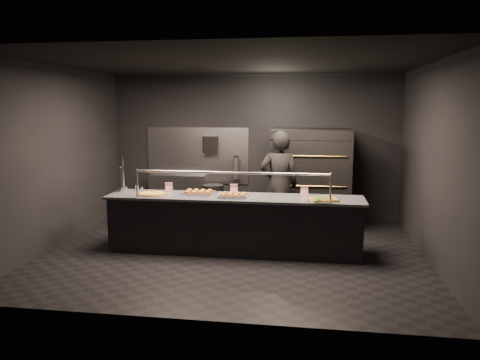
{
  "coord_description": "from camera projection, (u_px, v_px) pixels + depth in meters",
  "views": [
    {
      "loc": [
        1.19,
        -7.23,
        2.33
      ],
      "look_at": [
        0.07,
        0.2,
        1.15
      ],
      "focal_mm": 35.0,
      "sensor_mm": 36.0,
      "label": 1
    }
  ],
  "objects": [
    {
      "name": "pizza_oven",
      "position": [
        310.0,
        177.0,
        9.13
      ],
      "size": [
        1.5,
        1.23,
        1.91
      ],
      "color": "black",
      "rests_on": "ground"
    },
    {
      "name": "condiment_jar",
      "position": [
        138.0,
        189.0,
        7.9
      ],
      "size": [
        0.14,
        0.06,
        0.09
      ],
      "color": "silver",
      "rests_on": "service_counter"
    },
    {
      "name": "service_counter",
      "position": [
        234.0,
        224.0,
        7.53
      ],
      "size": [
        4.1,
        0.78,
        1.37
      ],
      "color": "black",
      "rests_on": "ground"
    },
    {
      "name": "worker",
      "position": [
        279.0,
        185.0,
        8.31
      ],
      "size": [
        0.78,
        0.59,
        1.92
      ],
      "primitive_type": "imported",
      "rotation": [
        0.0,
        0.0,
        3.35
      ],
      "color": "black",
      "rests_on": "ground"
    },
    {
      "name": "fire_extinguisher",
      "position": [
        236.0,
        168.0,
        9.83
      ],
      "size": [
        0.14,
        0.14,
        0.51
      ],
      "color": "#B2B2B7",
      "rests_on": "room"
    },
    {
      "name": "slider_tray_b",
      "position": [
        233.0,
        195.0,
        7.39
      ],
      "size": [
        0.47,
        0.36,
        0.07
      ],
      "color": "silver",
      "rests_on": "service_counter"
    },
    {
      "name": "round_pizza",
      "position": [
        152.0,
        194.0,
        7.58
      ],
      "size": [
        0.49,
        0.49,
        0.03
      ],
      "color": "silver",
      "rests_on": "service_counter"
    },
    {
      "name": "slider_tray_a",
      "position": [
        198.0,
        192.0,
        7.61
      ],
      "size": [
        0.59,
        0.5,
        0.08
      ],
      "color": "silver",
      "rests_on": "service_counter"
    },
    {
      "name": "room",
      "position": [
        233.0,
        160.0,
        7.42
      ],
      "size": [
        6.04,
        6.0,
        3.0
      ],
      "color": "black",
      "rests_on": "ground"
    },
    {
      "name": "towel_dispenser",
      "position": [
        210.0,
        144.0,
        9.83
      ],
      "size": [
        0.3,
        0.2,
        0.35
      ],
      "primitive_type": "cube",
      "color": "black",
      "rests_on": "room"
    },
    {
      "name": "beer_tap",
      "position": [
        123.0,
        182.0,
        7.83
      ],
      "size": [
        0.16,
        0.22,
        0.6
      ],
      "color": "silver",
      "rests_on": "service_counter"
    },
    {
      "name": "tent_cards",
      "position": [
        235.0,
        189.0,
        7.72
      ],
      "size": [
        2.39,
        0.04,
        0.15
      ],
      "color": "white",
      "rests_on": "service_counter"
    },
    {
      "name": "square_pizza",
      "position": [
        323.0,
        199.0,
        7.11
      ],
      "size": [
        0.5,
        0.5,
        0.05
      ],
      "color": "silver",
      "rests_on": "service_counter"
    },
    {
      "name": "trash_bin",
      "position": [
        213.0,
        202.0,
        9.72
      ],
      "size": [
        0.44,
        0.44,
        0.74
      ],
      "primitive_type": "cylinder",
      "color": "black",
      "rests_on": "ground"
    },
    {
      "name": "prep_shelf",
      "position": [
        178.0,
        195.0,
        10.03
      ],
      "size": [
        1.2,
        0.35,
        0.9
      ],
      "primitive_type": "cube",
      "color": "#99999E",
      "rests_on": "ground"
    }
  ]
}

